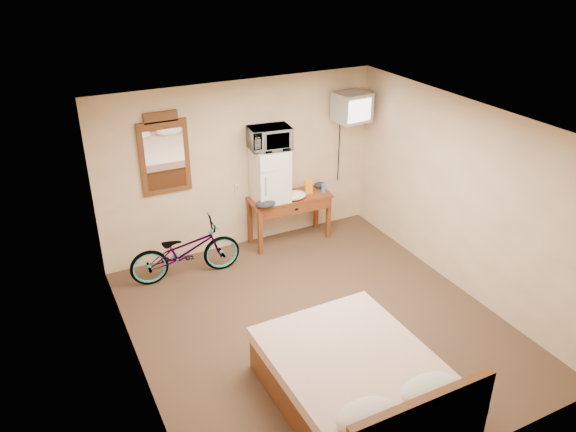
% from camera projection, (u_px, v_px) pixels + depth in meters
% --- Properties ---
extents(room, '(4.60, 4.64, 2.50)m').
position_uv_depth(room, '(320.00, 233.00, 6.29)').
color(room, '#453122').
rests_on(room, ground).
extents(desk, '(1.28, 0.57, 0.75)m').
position_uv_depth(desk, '(291.00, 205.00, 8.43)').
color(desk, brown).
rests_on(desk, floor).
extents(mini_fridge, '(0.50, 0.49, 0.79)m').
position_uv_depth(mini_fridge, '(270.00, 175.00, 8.11)').
color(mini_fridge, white).
rests_on(mini_fridge, desk).
extents(microwave, '(0.62, 0.46, 0.32)m').
position_uv_depth(microwave, '(270.00, 138.00, 7.86)').
color(microwave, white).
rests_on(microwave, mini_fridge).
extents(snack_bag, '(0.12, 0.08, 0.23)m').
position_uv_depth(snack_bag, '(308.00, 186.00, 8.44)').
color(snack_bag, orange).
rests_on(snack_bag, desk).
extents(blue_cup, '(0.07, 0.07, 0.12)m').
position_uv_depth(blue_cup, '(324.00, 188.00, 8.52)').
color(blue_cup, '#3E78D5').
rests_on(blue_cup, desk).
extents(cloth_cream, '(0.36, 0.28, 0.11)m').
position_uv_depth(cloth_cream, '(294.00, 195.00, 8.29)').
color(cloth_cream, white).
rests_on(cloth_cream, desk).
extents(cloth_dark_a, '(0.30, 0.23, 0.11)m').
position_uv_depth(cloth_dark_a, '(266.00, 204.00, 8.03)').
color(cloth_dark_a, black).
rests_on(cloth_dark_a, desk).
extents(cloth_dark_b, '(0.19, 0.15, 0.08)m').
position_uv_depth(cloth_dark_b, '(320.00, 185.00, 8.67)').
color(cloth_dark_b, black).
rests_on(cloth_dark_b, desk).
extents(crt_television, '(0.53, 0.61, 0.43)m').
position_uv_depth(crt_television, '(352.00, 107.00, 8.25)').
color(crt_television, black).
rests_on(crt_television, room).
extents(wall_mirror, '(0.67, 0.04, 1.14)m').
position_uv_depth(wall_mirror, '(164.00, 155.00, 7.50)').
color(wall_mirror, '#5F2E1B').
rests_on(wall_mirror, room).
extents(bicycle, '(1.55, 0.63, 0.80)m').
position_uv_depth(bicycle, '(185.00, 251.00, 7.63)').
color(bicycle, black).
rests_on(bicycle, floor).
extents(bed, '(1.52, 2.00, 0.90)m').
position_uv_depth(bed, '(361.00, 385.00, 5.50)').
color(bed, '#5F2E1B').
rests_on(bed, floor).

